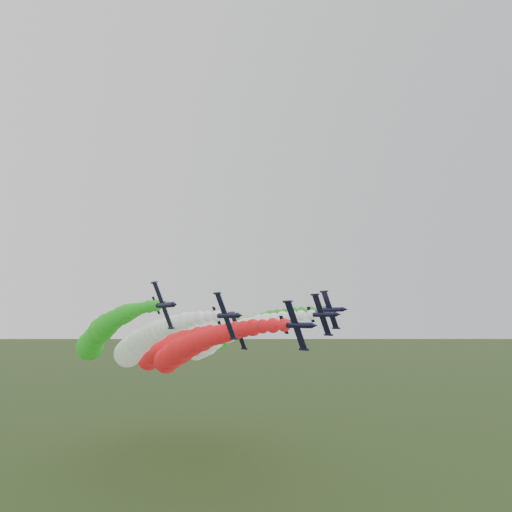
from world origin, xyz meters
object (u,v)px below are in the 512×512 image
object	(u,v)px
jet_inner_right	(215,340)
jet_outer_right	(228,335)
jet_lead	(185,350)
jet_outer_left	(98,336)
jet_trail	(161,350)
jet_inner_left	(139,344)

from	to	relation	value
jet_inner_right	jet_outer_right	bearing A→B (deg)	37.92
jet_lead	jet_outer_left	world-z (taller)	jet_outer_left
jet_inner_right	jet_trail	bearing A→B (deg)	110.67
jet_inner_left	jet_inner_right	world-z (taller)	jet_inner_right
jet_inner_right	jet_lead	bearing A→B (deg)	-144.72
jet_lead	jet_outer_right	xyz separation A→B (m)	(22.54, 16.53, 3.02)
jet_trail	jet_inner_right	bearing A→B (deg)	-69.33
jet_inner_left	jet_trail	bearing A→B (deg)	50.94
jet_trail	jet_outer_right	bearing A→B (deg)	-40.75
jet_trail	jet_inner_left	bearing A→B (deg)	-129.06
jet_inner_left	jet_outer_right	world-z (taller)	jet_outer_right
jet_inner_right	jet_outer_left	distance (m)	31.88
jet_outer_left	jet_outer_right	size ratio (longest dim) A/B	1.00
jet_lead	jet_inner_left	distance (m)	14.86
jet_inner_left	jet_outer_right	size ratio (longest dim) A/B	1.01
jet_lead	jet_inner_right	size ratio (longest dim) A/B	1.01
jet_inner_right	jet_inner_left	bearing A→B (deg)	172.28
jet_inner_right	jet_outer_left	bearing A→B (deg)	167.75
jet_outer_right	jet_lead	bearing A→B (deg)	-143.74
jet_lead	jet_inner_left	world-z (taller)	jet_inner_left
jet_inner_left	jet_inner_right	distance (m)	21.57
jet_outer_left	jet_trail	distance (m)	27.51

